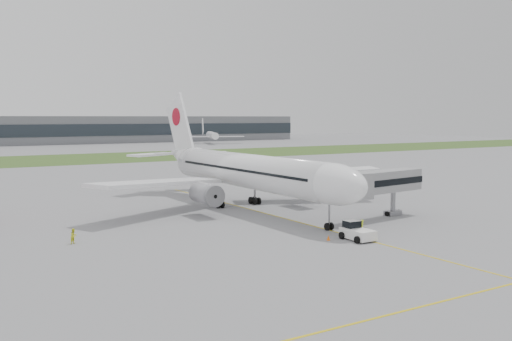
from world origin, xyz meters
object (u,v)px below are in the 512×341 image
airliner (244,170)px  jet_bridge (380,183)px  ground_crew_near (362,228)px  pushback_tug (356,231)px

airliner → jet_bridge: (10.44, -17.46, -0.83)m
jet_bridge → ground_crew_near: 12.30m
airliner → ground_crew_near: 24.86m
airliner → jet_bridge: size_ratio=3.84×
pushback_tug → ground_crew_near: bearing=33.7°
pushback_tug → jet_bridge: 14.37m
jet_bridge → airliner: bearing=113.5°
airliner → ground_crew_near: (1.05, -24.39, -4.73)m
airliner → pushback_tug: bearing=-91.8°
airliner → ground_crew_near: bearing=-87.5°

